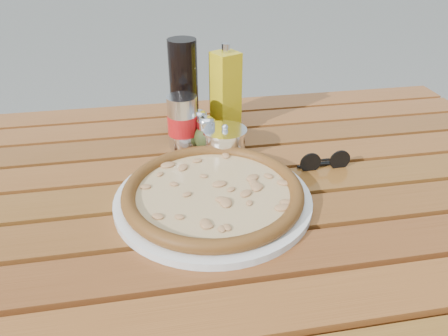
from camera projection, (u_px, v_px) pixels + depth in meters
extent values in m
cube|color=#3A230D|center=(390.00, 205.00, 1.48)|extent=(0.06, 0.06, 0.70)
cube|color=#391F0C|center=(226.00, 207.00, 0.88)|extent=(1.36, 0.86, 0.04)
cube|color=#5E2D10|center=(266.00, 314.00, 0.60)|extent=(1.40, 0.09, 0.03)
cube|color=#50240E|center=(249.00, 264.00, 0.69)|extent=(1.40, 0.09, 0.03)
cube|color=#52280E|center=(236.00, 224.00, 0.77)|extent=(1.40, 0.09, 0.03)
cube|color=#542C0E|center=(226.00, 193.00, 0.86)|extent=(1.40, 0.09, 0.03)
cube|color=#592B0F|center=(217.00, 167.00, 0.94)|extent=(1.40, 0.09, 0.03)
cube|color=#4F270E|center=(210.00, 146.00, 1.03)|extent=(1.40, 0.09, 0.03)
cube|color=#5C2C10|center=(204.00, 127.00, 1.11)|extent=(1.40, 0.09, 0.03)
cube|color=#5C2C10|center=(199.00, 112.00, 1.20)|extent=(1.40, 0.09, 0.03)
cylinder|color=silver|center=(213.00, 199.00, 0.80)|extent=(0.46, 0.46, 0.01)
cylinder|color=beige|center=(213.00, 194.00, 0.79)|extent=(0.35, 0.35, 0.01)
torus|color=black|center=(213.00, 191.00, 0.79)|extent=(0.37, 0.37, 0.03)
ellipsoid|color=#B62B14|center=(199.00, 131.00, 1.00)|extent=(0.06, 0.06, 0.06)
cylinder|color=silver|center=(198.00, 117.00, 0.98)|extent=(0.05, 0.05, 0.02)
ellipsoid|color=silver|center=(198.00, 114.00, 0.97)|extent=(0.04, 0.04, 0.02)
ellipsoid|color=#3A441B|center=(206.00, 138.00, 0.97)|extent=(0.06, 0.06, 0.06)
cylinder|color=silver|center=(206.00, 124.00, 0.95)|extent=(0.04, 0.04, 0.02)
ellipsoid|color=silver|center=(206.00, 120.00, 0.94)|extent=(0.04, 0.04, 0.02)
cylinder|color=black|center=(184.00, 87.00, 1.01)|extent=(0.09, 0.09, 0.22)
cylinder|color=silver|center=(183.00, 122.00, 0.96)|extent=(0.08, 0.08, 0.12)
cylinder|color=#B41214|center=(183.00, 124.00, 0.97)|extent=(0.08, 0.08, 0.04)
cube|color=gold|center=(226.00, 93.00, 1.02)|extent=(0.07, 0.07, 0.19)
cylinder|color=silver|center=(226.00, 48.00, 0.97)|extent=(0.03, 0.03, 0.02)
cylinder|color=silver|center=(225.00, 143.00, 0.95)|extent=(0.10, 0.10, 0.05)
cylinder|color=white|center=(225.00, 131.00, 0.94)|extent=(0.10, 0.10, 0.01)
sphere|color=white|center=(225.00, 127.00, 0.93)|extent=(0.02, 0.02, 0.01)
cylinder|color=black|center=(310.00, 163.00, 0.89)|extent=(0.04, 0.00, 0.04)
cylinder|color=black|center=(340.00, 160.00, 0.90)|extent=(0.04, 0.00, 0.04)
cube|color=black|center=(325.00, 160.00, 0.90)|extent=(0.02, 0.00, 0.00)
cube|color=black|center=(318.00, 165.00, 0.91)|extent=(0.09, 0.01, 0.00)
cube|color=black|center=(326.00, 163.00, 0.92)|extent=(0.09, 0.01, 0.00)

